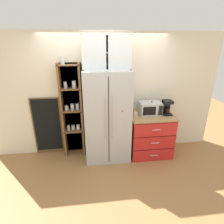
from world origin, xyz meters
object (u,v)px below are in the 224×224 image
coffee_maker (167,107)px  chalkboard_menu (48,126)px  mug_sage (153,114)px  bottle_cobalt (151,108)px  mug_cream (136,114)px  refrigerator (107,116)px  microwave (150,108)px

coffee_maker → chalkboard_menu: (-2.51, 0.29, -0.43)m
mug_sage → bottle_cobalt: bearing=91.0°
mug_cream → chalkboard_menu: chalkboard_menu is taller
coffee_maker → chalkboard_menu: size_ratio=0.24×
refrigerator → mug_sage: (0.93, -0.07, 0.03)m
refrigerator → bottle_cobalt: size_ratio=6.62×
mug_cream → bottle_cobalt: 0.36m
mug_cream → chalkboard_menu: 1.90m
refrigerator → coffee_maker: bearing=0.2°
microwave → chalkboard_menu: 2.21m
mug_sage → mug_cream: bearing=173.2°
coffee_maker → chalkboard_menu: 2.56m
coffee_maker → bottle_cobalt: size_ratio=1.11×
microwave → bottle_cobalt: bottle_cobalt is taller
microwave → mug_cream: 0.33m
microwave → mug_sage: microwave is taller
microwave → mug_cream: (-0.31, -0.07, -0.09)m
microwave → mug_cream: size_ratio=4.05×
refrigerator → coffee_maker: refrigerator is taller
coffee_maker → mug_cream: size_ratio=2.85×
microwave → mug_cream: bearing=-167.1°
microwave → bottle_cobalt: (0.03, -0.00, -0.01)m
coffee_maker → mug_cream: 0.67m
bottle_cobalt → chalkboard_menu: 2.24m
microwave → bottle_cobalt: 0.03m
coffee_maker → bottle_cobalt: 0.32m
microwave → coffee_maker: coffee_maker is taller
microwave → mug_sage: 0.15m
microwave → mug_sage: bearing=-73.9°
microwave → bottle_cobalt: size_ratio=1.57×
mug_sage → chalkboard_menu: 2.24m
refrigerator → mug_cream: size_ratio=17.06×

